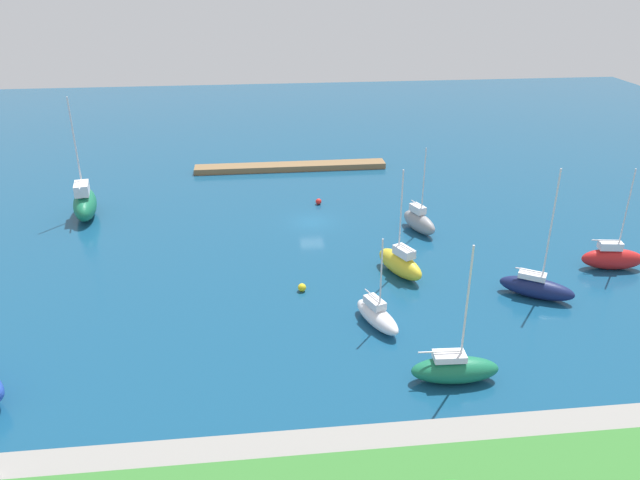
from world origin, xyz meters
TOP-DOWN VIEW (x-y plane):
  - water at (0.00, 0.00)m, footprint 160.00×160.00m
  - pier_dock at (1.03, -18.06)m, footprint 25.21×2.47m
  - breakwater at (0.00, 34.50)m, footprint 59.46×3.66m
  - sailboat_green_lone_south at (-6.69, 27.85)m, footprint 5.92×2.22m
  - sailboat_white_by_breakwater at (-2.95, 20.59)m, footprint 3.41×5.43m
  - sailboat_yellow_along_channel at (-6.57, 12.74)m, footprint 3.93×5.83m
  - sailboat_red_west_end at (-25.75, 13.75)m, footprint 5.65×2.45m
  - sailboat_navy_east_end at (-16.81, 17.87)m, footprint 5.97×4.68m
  - sailboat_gray_center_basin at (-10.67, 3.62)m, footprint 3.18×5.26m
  - sailboat_green_near_pier at (24.18, -4.22)m, footprint 3.63×7.65m
  - mooring_buoy_red at (-1.27, -5.01)m, footprint 0.68×0.68m
  - mooring_buoy_yellow at (2.29, 14.75)m, footprint 0.70×0.70m

SIDE VIEW (x-z plane):
  - water at x=0.00m, z-range 0.00..0.00m
  - mooring_buoy_red at x=-1.27m, z-range 0.00..0.68m
  - mooring_buoy_yellow at x=2.29m, z-range 0.00..0.70m
  - pier_dock at x=1.03m, z-range 0.00..0.75m
  - breakwater at x=0.00m, z-range 0.00..1.22m
  - sailboat_white_by_breakwater at x=-2.95m, z-range -2.84..4.53m
  - sailboat_navy_east_end at x=-16.81m, z-range -4.63..6.55m
  - sailboat_green_lone_south at x=-6.69m, z-range -3.99..5.95m
  - sailboat_gray_center_basin at x=-10.67m, z-range -3.34..5.56m
  - sailboat_red_west_end at x=-25.75m, z-range -3.62..5.84m
  - sailboat_yellow_along_channel at x=-6.57m, z-range -3.66..5.97m
  - sailboat_green_near_pier at x=24.18m, z-range -4.83..8.04m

